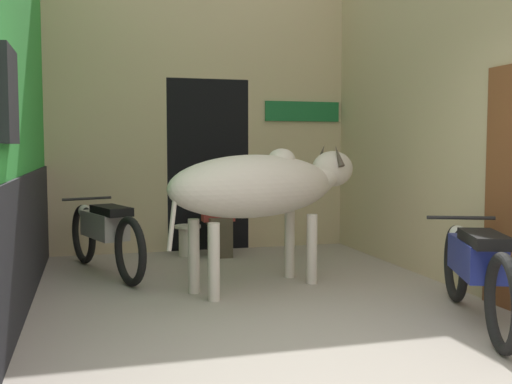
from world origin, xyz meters
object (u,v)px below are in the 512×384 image
cow (264,186)px  motorcycle_near (476,267)px  plastic_stool (188,239)px  shopkeeper_seated (219,209)px  motorcycle_far (105,232)px

cow → motorcycle_near: size_ratio=1.16×
cow → plastic_stool: (-0.46, 1.89, -0.79)m
shopkeeper_seated → motorcycle_far: bearing=-153.7°
motorcycle_far → cow: bearing=-35.0°
cow → shopkeeper_seated: 1.82m
motorcycle_far → plastic_stool: size_ratio=5.14×
motorcycle_near → cow: bearing=127.2°
shopkeeper_seated → plastic_stool: (-0.38, 0.12, -0.39)m
shopkeeper_seated → cow: bearing=-87.4°
motorcycle_far → plastic_stool: bearing=38.3°
motorcycle_near → plastic_stool: (-1.72, 3.56, -0.24)m
cow → plastic_stool: bearing=103.7°
motorcycle_near → plastic_stool: size_ratio=4.92×
motorcycle_far → shopkeeper_seated: (1.44, 0.71, 0.14)m
shopkeeper_seated → motorcycle_near: bearing=-68.6°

